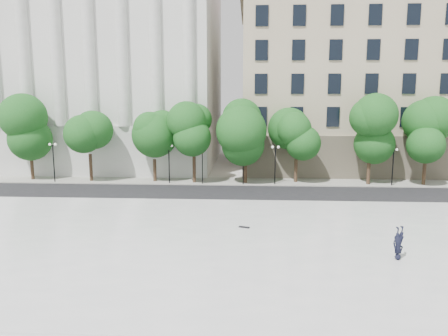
{
  "coord_description": "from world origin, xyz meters",
  "views": [
    {
      "loc": [
        2.58,
        -23.19,
        9.6
      ],
      "look_at": [
        0.77,
        10.0,
        3.95
      ],
      "focal_mm": 35.0,
      "sensor_mm": 36.0,
      "label": 1
    }
  ],
  "objects_px": {
    "traffic_light_west": "(202,151)",
    "person_lying": "(398,255)",
    "traffic_light_east": "(243,151)",
    "skateboard": "(244,227)"
  },
  "relations": [
    {
      "from": "traffic_light_west",
      "to": "person_lying",
      "type": "relative_size",
      "value": 2.18
    },
    {
      "from": "traffic_light_east",
      "to": "person_lying",
      "type": "relative_size",
      "value": 2.2
    },
    {
      "from": "traffic_light_east",
      "to": "person_lying",
      "type": "bearing_deg",
      "value": -67.79
    },
    {
      "from": "person_lying",
      "to": "skateboard",
      "type": "distance_m",
      "value": 10.2
    },
    {
      "from": "person_lying",
      "to": "skateboard",
      "type": "relative_size",
      "value": 2.52
    },
    {
      "from": "traffic_light_west",
      "to": "person_lying",
      "type": "xyz_separation_m",
      "value": [
        13.23,
        -21.77,
        -2.93
      ]
    },
    {
      "from": "traffic_light_east",
      "to": "skateboard",
      "type": "xyz_separation_m",
      "value": [
        0.25,
        -16.35,
        -3.19
      ]
    },
    {
      "from": "traffic_light_west",
      "to": "person_lying",
      "type": "bearing_deg",
      "value": -58.71
    },
    {
      "from": "traffic_light_east",
      "to": "person_lying",
      "type": "xyz_separation_m",
      "value": [
        8.89,
        -21.77,
        -2.96
      ]
    },
    {
      "from": "traffic_light_west",
      "to": "skateboard",
      "type": "relative_size",
      "value": 5.51
    }
  ]
}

